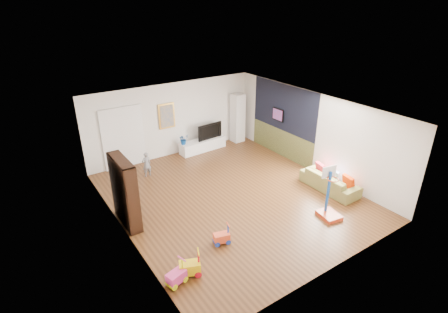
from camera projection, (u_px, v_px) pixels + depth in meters
floor at (231, 196)px, 10.49m from camera, size 6.50×7.50×0.00m
ceiling at (232, 109)px, 9.36m from camera, size 6.50×7.50×0.00m
wall_back at (173, 120)px, 12.75m from camera, size 6.50×0.00×2.70m
wall_front at (338, 218)px, 7.10m from camera, size 6.50×0.00×2.70m
wall_left at (120, 187)px, 8.28m from camera, size 0.00×7.50×2.70m
wall_right at (312, 132)px, 11.58m from camera, size 0.00×7.50×2.70m
navy_accent at (284, 108)px, 12.41m from camera, size 0.01×3.20×1.70m
olive_wainscot at (281, 143)px, 12.98m from camera, size 0.01×3.20×1.00m
doorway at (124, 138)px, 11.88m from camera, size 1.45×0.06×2.10m
painting_back at (167, 116)px, 12.51m from camera, size 0.62×0.06×0.92m
artwork_right at (278, 115)px, 12.66m from camera, size 0.04×0.56×0.46m
media_console at (203, 145)px, 13.50m from camera, size 1.90×0.58×0.44m
tall_cabinet at (238, 118)px, 14.07m from camera, size 0.47×0.47×1.98m
bookshelf at (125, 192)px, 8.89m from camera, size 0.33×1.26×1.84m
sofa at (330, 181)px, 10.74m from camera, size 0.74×1.88×0.55m
basketball_hoop at (332, 194)px, 9.19m from camera, size 0.59×0.68×1.45m
ride_on_yellow at (190, 264)px, 7.41m from camera, size 0.53×0.44×0.60m
ride_on_orange at (222, 234)px, 8.38m from camera, size 0.43×0.33×0.51m
ride_on_pink at (176, 273)px, 7.19m from camera, size 0.46×0.35×0.55m
child at (147, 164)px, 11.47m from camera, size 0.33×0.23×0.86m
tv at (208, 131)px, 13.44m from camera, size 1.07×0.23×0.61m
vase_plant at (184, 139)px, 12.93m from camera, size 0.38×0.34×0.39m
pillow_left at (348, 182)px, 10.38m from camera, size 0.18×0.42×0.41m
pillow_center at (335, 175)px, 10.76m from camera, size 0.12×0.35×0.34m
pillow_right at (321, 169)px, 11.17m from camera, size 0.19×0.41×0.40m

